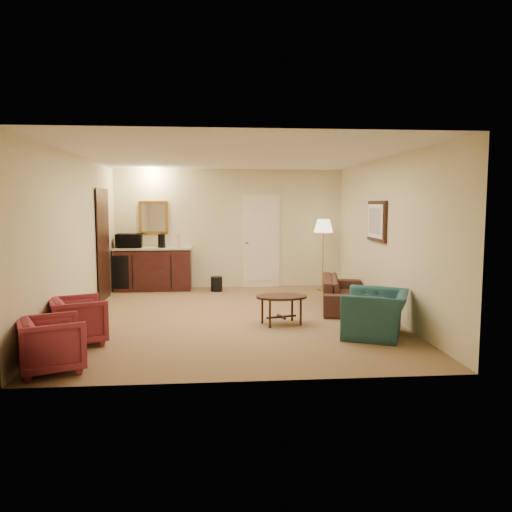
# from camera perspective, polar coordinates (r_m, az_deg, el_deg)

# --- Properties ---
(ground) EXTENTS (6.00, 6.00, 0.00)m
(ground) POSITION_cam_1_polar(r_m,az_deg,el_deg) (8.26, -2.30, -6.96)
(ground) COLOR #8F6B49
(ground) RESTS_ON ground
(room_walls) EXTENTS (5.02, 6.01, 2.61)m
(room_walls) POSITION_cam_1_polar(r_m,az_deg,el_deg) (8.81, -3.20, 5.12)
(room_walls) COLOR beige
(room_walls) RESTS_ON ground
(wetbar_cabinet) EXTENTS (1.64, 0.58, 0.92)m
(wetbar_cabinet) POSITION_cam_1_polar(r_m,az_deg,el_deg) (10.92, -11.65, -1.44)
(wetbar_cabinet) COLOR #3B1612
(wetbar_cabinet) RESTS_ON ground
(sofa) EXTENTS (0.94, 1.96, 0.74)m
(sofa) POSITION_cam_1_polar(r_m,az_deg,el_deg) (9.01, 10.04, -3.56)
(sofa) COLOR black
(sofa) RESTS_ON ground
(teal_armchair) EXTENTS (0.97, 1.15, 0.85)m
(teal_armchair) POSITION_cam_1_polar(r_m,az_deg,el_deg) (7.20, 13.56, -5.58)
(teal_armchair) COLOR #204551
(teal_armchair) RESTS_ON ground
(rose_chair_near) EXTENTS (0.85, 0.87, 0.69)m
(rose_chair_near) POSITION_cam_1_polar(r_m,az_deg,el_deg) (7.03, -19.67, -6.71)
(rose_chair_near) COLOR #9A3244
(rose_chair_near) RESTS_ON ground
(rose_chair_far) EXTENTS (0.82, 0.85, 0.68)m
(rose_chair_far) POSITION_cam_1_polar(r_m,az_deg,el_deg) (6.01, -22.33, -9.03)
(rose_chair_far) COLOR #9A3244
(rose_chair_far) RESTS_ON ground
(coffee_table) EXTENTS (0.90, 0.72, 0.45)m
(coffee_table) POSITION_cam_1_polar(r_m,az_deg,el_deg) (7.72, 2.92, -6.17)
(coffee_table) COLOR #331C11
(coffee_table) RESTS_ON ground
(floor_lamp) EXTENTS (0.53, 0.53, 1.53)m
(floor_lamp) POSITION_cam_1_polar(r_m,az_deg,el_deg) (10.75, 7.67, 0.15)
(floor_lamp) COLOR gold
(floor_lamp) RESTS_ON ground
(waste_bin) EXTENTS (0.25, 0.25, 0.31)m
(waste_bin) POSITION_cam_1_polar(r_m,az_deg,el_deg) (10.62, -4.53, -3.21)
(waste_bin) COLOR black
(waste_bin) RESTS_ON ground
(microwave) EXTENTS (0.54, 0.31, 0.36)m
(microwave) POSITION_cam_1_polar(r_m,az_deg,el_deg) (10.94, -14.32, 1.88)
(microwave) COLOR black
(microwave) RESTS_ON wetbar_cabinet
(coffee_maker) EXTENTS (0.18, 0.18, 0.29)m
(coffee_maker) POSITION_cam_1_polar(r_m,az_deg,el_deg) (10.79, -10.74, 1.71)
(coffee_maker) COLOR black
(coffee_maker) RESTS_ON wetbar_cabinet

